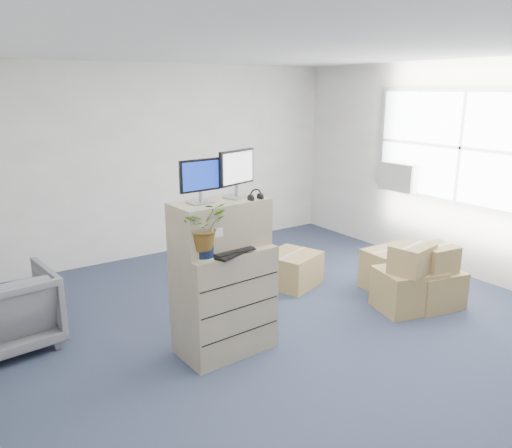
# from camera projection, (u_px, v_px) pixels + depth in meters

# --- Properties ---
(ground) EXTENTS (7.00, 7.00, 0.00)m
(ground) POSITION_uv_depth(u_px,v_px,m) (307.00, 345.00, 4.91)
(ground) COLOR #253044
(ground) RESTS_ON ground
(wall_back) EXTENTS (6.00, 0.02, 2.80)m
(wall_back) POSITION_uv_depth(u_px,v_px,m) (157.00, 162.00, 7.35)
(wall_back) COLOR silver
(wall_back) RESTS_ON ground
(wall_right) EXTENTS (0.02, 7.00, 2.80)m
(wall_right) POSITION_uv_depth(u_px,v_px,m) (498.00, 176.00, 6.17)
(wall_right) COLOR silver
(wall_right) RESTS_ON ground
(window) EXTENTS (0.07, 2.72, 1.52)m
(window) POSITION_uv_depth(u_px,v_px,m) (462.00, 148.00, 6.46)
(window) COLOR gray
(window) RESTS_ON wall_right
(ac_unit) EXTENTS (0.24, 0.60, 0.40)m
(ac_unit) POSITION_uv_depth(u_px,v_px,m) (400.00, 177.00, 7.27)
(ac_unit) COLOR silver
(ac_unit) RESTS_ON wall_right
(filing_cabinet_lower) EXTENTS (0.91, 0.59, 1.03)m
(filing_cabinet_lower) POSITION_uv_depth(u_px,v_px,m) (224.00, 300.00, 4.71)
(filing_cabinet_lower) COLOR gray
(filing_cabinet_lower) RESTS_ON ground
(filing_cabinet_upper) EXTENTS (0.90, 0.49, 0.44)m
(filing_cabinet_upper) POSITION_uv_depth(u_px,v_px,m) (220.00, 224.00, 4.56)
(filing_cabinet_upper) COLOR gray
(filing_cabinet_upper) RESTS_ON filing_cabinet_lower
(monitor_left) EXTENTS (0.40, 0.16, 0.39)m
(monitor_left) POSITION_uv_depth(u_px,v_px,m) (200.00, 179.00, 4.33)
(monitor_left) COLOR #99999E
(monitor_left) RESTS_ON filing_cabinet_upper
(monitor_right) EXTENTS (0.44, 0.23, 0.44)m
(monitor_right) POSITION_uv_depth(u_px,v_px,m) (237.00, 171.00, 4.56)
(monitor_right) COLOR #99999E
(monitor_right) RESTS_ON filing_cabinet_upper
(headphones) EXTENTS (0.13, 0.02, 0.13)m
(headphones) POSITION_uv_depth(u_px,v_px,m) (256.00, 196.00, 4.53)
(headphones) COLOR black
(headphones) RESTS_ON filing_cabinet_upper
(keyboard) EXTENTS (0.48, 0.33, 0.02)m
(keyboard) POSITION_uv_depth(u_px,v_px,m) (232.00, 252.00, 4.43)
(keyboard) COLOR black
(keyboard) RESTS_ON filing_cabinet_lower
(mouse) EXTENTS (0.10, 0.08, 0.03)m
(mouse) POSITION_uv_depth(u_px,v_px,m) (261.00, 243.00, 4.67)
(mouse) COLOR silver
(mouse) RESTS_ON filing_cabinet_lower
(water_bottle) EXTENTS (0.07, 0.07, 0.25)m
(water_bottle) POSITION_uv_depth(u_px,v_px,m) (228.00, 234.00, 4.59)
(water_bottle) COLOR gray
(water_bottle) RESTS_ON filing_cabinet_lower
(phone_dock) EXTENTS (0.06, 0.05, 0.12)m
(phone_dock) POSITION_uv_depth(u_px,v_px,m) (221.00, 243.00, 4.61)
(phone_dock) COLOR silver
(phone_dock) RESTS_ON filing_cabinet_lower
(external_drive) EXTENTS (0.21, 0.18, 0.05)m
(external_drive) POSITION_uv_depth(u_px,v_px,m) (244.00, 236.00, 4.85)
(external_drive) COLOR black
(external_drive) RESTS_ON filing_cabinet_lower
(tissue_box) EXTENTS (0.25, 0.15, 0.09)m
(tissue_box) POSITION_uv_depth(u_px,v_px,m) (248.00, 229.00, 4.85)
(tissue_box) COLOR #398EC4
(tissue_box) RESTS_ON external_drive
(potted_plant) EXTENTS (0.41, 0.44, 0.41)m
(potted_plant) POSITION_uv_depth(u_px,v_px,m) (203.00, 232.00, 4.25)
(potted_plant) COLOR #A0BA96
(potted_plant) RESTS_ON filing_cabinet_lower
(office_chair) EXTENTS (0.89, 0.85, 0.84)m
(office_chair) POSITION_uv_depth(u_px,v_px,m) (8.00, 307.00, 4.79)
(office_chair) COLOR slate
(office_chair) RESTS_ON ground
(cardboard_boxes) EXTENTS (1.76, 2.10, 0.79)m
(cardboard_boxes) POSITION_uv_depth(u_px,v_px,m) (383.00, 276.00, 5.96)
(cardboard_boxes) COLOR olive
(cardboard_boxes) RESTS_ON ground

